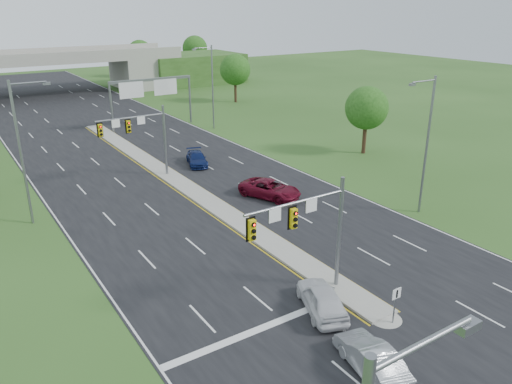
{
  "coord_description": "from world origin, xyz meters",
  "views": [
    {
      "loc": [
        -18.38,
        -19.25,
        16.03
      ],
      "look_at": [
        0.47,
        9.54,
        3.0
      ],
      "focal_mm": 35.0,
      "sensor_mm": 36.0,
      "label": 1
    }
  ],
  "objects": [
    {
      "name": "overpass",
      "position": [
        0.0,
        80.0,
        3.55
      ],
      "size": [
        80.0,
        14.0,
        8.1
      ],
      "color": "gray",
      "rests_on": "ground"
    },
    {
      "name": "lightpole_l_mid",
      "position": [
        -13.3,
        20.0,
        6.1
      ],
      "size": [
        2.85,
        0.25,
        11.0
      ],
      "color": "slate",
      "rests_on": "ground"
    },
    {
      "name": "signal_mast_near",
      "position": [
        -2.26,
        -0.07,
        4.73
      ],
      "size": [
        6.62,
        0.6,
        7.0
      ],
      "color": "slate",
      "rests_on": "ground"
    },
    {
      "name": "car_far_b",
      "position": [
        4.05,
        26.44,
        0.69
      ],
      "size": [
        3.24,
        4.96,
        1.34
      ],
      "primitive_type": "imported",
      "rotation": [
        0.0,
        0.0,
        -0.32
      ],
      "color": "#0B1847",
      "rests_on": "road"
    },
    {
      "name": "road",
      "position": [
        0.0,
        35.0,
        0.01
      ],
      "size": [
        24.0,
        160.0,
        0.02
      ],
      "primitive_type": "cube",
      "color": "black",
      "rests_on": "ground"
    },
    {
      "name": "tree_back_d",
      "position": [
        38.0,
        94.0,
        5.84
      ],
      "size": [
        6.0,
        6.0,
        8.85
      ],
      "color": "#382316",
      "rests_on": "ground"
    },
    {
      "name": "car_silver",
      "position": [
        -3.69,
        -6.5,
        0.76
      ],
      "size": [
        2.45,
        4.71,
        1.48
      ],
      "primitive_type": "imported",
      "rotation": [
        0.0,
        0.0,
        2.93
      ],
      "color": "#AFB2B8",
      "rests_on": "road"
    },
    {
      "name": "sign_gantry",
      "position": [
        6.68,
        44.92,
        5.24
      ],
      "size": [
        11.58,
        0.44,
        6.67
      ],
      "color": "slate",
      "rests_on": "ground"
    },
    {
      "name": "median",
      "position": [
        0.0,
        23.0,
        0.1
      ],
      "size": [
        2.0,
        54.0,
        0.16
      ],
      "primitive_type": "cube",
      "color": "gray",
      "rests_on": "road"
    },
    {
      "name": "car_white",
      "position": [
        -2.42,
        -1.5,
        0.81
      ],
      "size": [
        3.45,
        5.01,
        1.58
      ],
      "primitive_type": "imported",
      "rotation": [
        0.0,
        0.0,
        2.77
      ],
      "color": "silver",
      "rests_on": "road"
    },
    {
      "name": "signal_mast_far",
      "position": [
        -2.26,
        24.93,
        4.73
      ],
      "size": [
        6.62,
        0.6,
        7.0
      ],
      "color": "slate",
      "rests_on": "ground"
    },
    {
      "name": "median_nose",
      "position": [
        0.0,
        -4.0,
        0.1
      ],
      "size": [
        2.0,
        2.0,
        0.16
      ],
      "primitive_type": "cone",
      "color": "gray",
      "rests_on": "road"
    },
    {
      "name": "tree_back_c",
      "position": [
        24.0,
        94.0,
        5.51
      ],
      "size": [
        5.6,
        5.6,
        8.32
      ],
      "color": "#382316",
      "rests_on": "ground"
    },
    {
      "name": "lightpole_r_far",
      "position": [
        13.3,
        40.0,
        6.1
      ],
      "size": [
        2.85,
        0.25,
        11.0
      ],
      "color": "slate",
      "rests_on": "ground"
    },
    {
      "name": "ground",
      "position": [
        0.0,
        0.0,
        0.0
      ],
      "size": [
        240.0,
        240.0,
        0.0
      ],
      "primitive_type": "plane",
      "color": "#2B4C1B",
      "rests_on": "ground"
    },
    {
      "name": "tree_r_mid",
      "position": [
        26.0,
        55.0,
        5.51
      ],
      "size": [
        5.2,
        5.2,
        8.12
      ],
      "color": "#382316",
      "rests_on": "ground"
    },
    {
      "name": "tree_r_near",
      "position": [
        22.0,
        20.0,
        5.18
      ],
      "size": [
        4.8,
        4.8,
        7.6
      ],
      "color": "#382316",
      "rests_on": "ground"
    },
    {
      "name": "lightpole_r_near",
      "position": [
        13.3,
        5.0,
        6.1
      ],
      "size": [
        2.85,
        0.25,
        11.0
      ],
      "color": "slate",
      "rests_on": "ground"
    },
    {
      "name": "lane_markings",
      "position": [
        -0.6,
        28.91,
        0.02
      ],
      "size": [
        23.72,
        160.0,
        0.01
      ],
      "color": "gold",
      "rests_on": "road"
    },
    {
      "name": "keep_right_sign",
      "position": [
        0.0,
        -4.53,
        1.52
      ],
      "size": [
        0.6,
        0.13,
        2.2
      ],
      "color": "slate",
      "rests_on": "ground"
    },
    {
      "name": "car_far_a",
      "position": [
        5.11,
        14.36,
        0.8
      ],
      "size": [
        4.53,
        6.15,
        1.55
      ],
      "primitive_type": "imported",
      "rotation": [
        0.0,
        0.0,
        0.4
      ],
      "color": "#5B091B",
      "rests_on": "road"
    }
  ]
}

